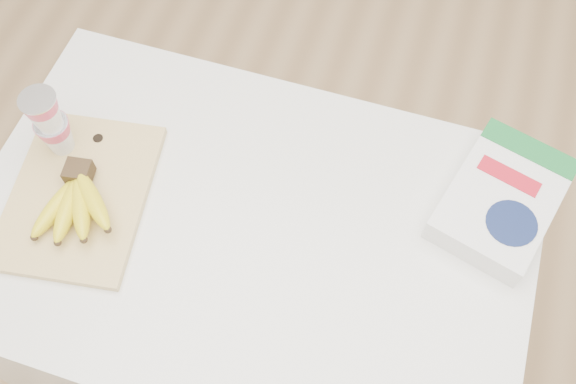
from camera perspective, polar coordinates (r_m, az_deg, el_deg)
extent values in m
plane|color=tan|center=(1.94, -2.26, -13.27)|extent=(4.00, 4.00, 0.00)
cube|color=white|center=(1.56, -2.77, -9.46)|extent=(1.05, 0.70, 0.79)
cube|color=#E0C57B|center=(1.28, -18.05, -0.27)|extent=(0.30, 0.38, 0.02)
cube|color=#382816|center=(1.27, -18.10, 1.69)|extent=(0.05, 0.05, 0.03)
ellipsoid|color=yellow|center=(1.25, -19.84, -1.17)|extent=(0.05, 0.15, 0.04)
sphere|color=#382816|center=(1.24, -21.62, -3.76)|extent=(0.01, 0.01, 0.01)
ellipsoid|color=yellow|center=(1.24, -18.95, -1.32)|extent=(0.06, 0.15, 0.04)
sphere|color=#382816|center=(1.21, -19.80, -4.24)|extent=(0.01, 0.01, 0.01)
ellipsoid|color=yellow|center=(1.23, -17.93, -1.14)|extent=(0.10, 0.15, 0.04)
sphere|color=#382816|center=(1.19, -17.71, -4.06)|extent=(0.01, 0.01, 0.01)
ellipsoid|color=yellow|center=(1.22, -16.98, -0.66)|extent=(0.13, 0.12, 0.04)
sphere|color=#382816|center=(1.18, -15.72, -3.24)|extent=(0.01, 0.01, 0.01)
cylinder|color=silver|center=(1.21, -21.44, 7.69)|extent=(0.07, 0.07, 0.00)
cube|color=white|center=(1.26, 18.44, -0.64)|extent=(0.25, 0.31, 0.06)
cube|color=#186D2F|center=(1.29, 20.75, 3.63)|extent=(0.19, 0.10, 0.00)
cylinder|color=#13204A|center=(1.20, 19.26, -2.62)|extent=(0.11, 0.11, 0.00)
cube|color=red|center=(1.25, 19.06, 1.36)|extent=(0.12, 0.06, 0.00)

